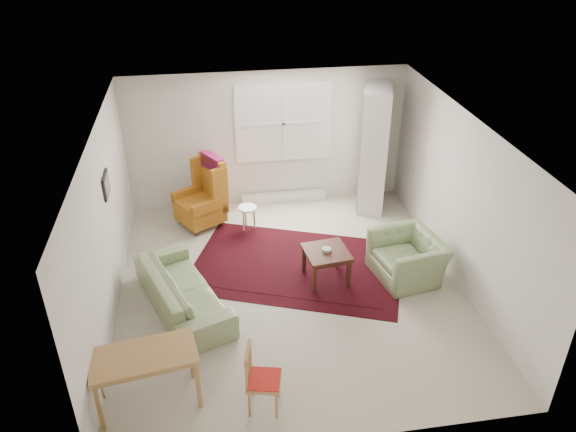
{
  "coord_description": "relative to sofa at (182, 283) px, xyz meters",
  "views": [
    {
      "loc": [
        -1.09,
        -6.63,
        5.09
      ],
      "look_at": [
        0.0,
        0.3,
        1.05
      ],
      "focal_mm": 35.0,
      "sensor_mm": 36.0,
      "label": 1
    }
  ],
  "objects": [
    {
      "name": "armchair",
      "position": [
        3.35,
        0.23,
        -0.01
      ],
      "size": [
        1.08,
        1.18,
        0.8
      ],
      "primitive_type": "imported",
      "rotation": [
        0.0,
        0.0,
        -1.38
      ],
      "color": "gray",
      "rests_on": "ground"
    },
    {
      "name": "wingback_chair",
      "position": [
        0.29,
        2.26,
        0.21
      ],
      "size": [
        1.02,
        1.01,
        1.25
      ],
      "primitive_type": null,
      "rotation": [
        0.0,
        0.0,
        -1.03
      ],
      "color": "#AF6A1A",
      "rests_on": "ground"
    },
    {
      "name": "sofa",
      "position": [
        0.0,
        0.0,
        0.0
      ],
      "size": [
        1.45,
        2.18,
        0.82
      ],
      "primitive_type": "imported",
      "rotation": [
        0.0,
        0.0,
        1.93
      ],
      "color": "gray",
      "rests_on": "ground"
    },
    {
      "name": "room",
      "position": [
        1.59,
        0.43,
        0.85
      ],
      "size": [
        5.04,
        5.54,
        2.51
      ],
      "color": "#BFB7A3",
      "rests_on": "ground"
    },
    {
      "name": "coffee_table",
      "position": [
        2.12,
        0.33,
        -0.15
      ],
      "size": [
        0.7,
        0.7,
        0.51
      ],
      "primitive_type": null,
      "rotation": [
        0.0,
        0.0,
        0.12
      ],
      "color": "#401E13",
      "rests_on": "ground"
    },
    {
      "name": "rug",
      "position": [
        1.75,
        0.73,
        -0.39
      ],
      "size": [
        3.74,
        3.07,
        0.03
      ],
      "primitive_type": null,
      "rotation": [
        0.0,
        0.0,
        -0.36
      ],
      "color": "black",
      "rests_on": "ground"
    },
    {
      "name": "desk",
      "position": [
        -0.38,
        -1.68,
        -0.04
      ],
      "size": [
        1.23,
        0.75,
        0.73
      ],
      "primitive_type": null,
      "rotation": [
        0.0,
        0.0,
        0.16
      ],
      "color": "#AF8146",
      "rests_on": "ground"
    },
    {
      "name": "stool",
      "position": [
        1.1,
        2.0,
        -0.19
      ],
      "size": [
        0.4,
        0.4,
        0.43
      ],
      "primitive_type": null,
      "rotation": [
        0.0,
        0.0,
        -0.27
      ],
      "color": "white",
      "rests_on": "ground"
    },
    {
      "name": "desk_chair",
      "position": [
        0.91,
        -1.95,
        0.02
      ],
      "size": [
        0.45,
        0.45,
        0.85
      ],
      "primitive_type": null,
      "rotation": [
        0.0,
        0.0,
        1.35
      ],
      "color": "#AF8146",
      "rests_on": "ground"
    },
    {
      "name": "cabinet",
      "position": [
        3.44,
        2.51,
        0.72
      ],
      "size": [
        0.72,
        1.0,
        2.26
      ],
      "primitive_type": null,
      "rotation": [
        0.0,
        0.0,
        -0.3
      ],
      "color": "silver",
      "rests_on": "ground"
    }
  ]
}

